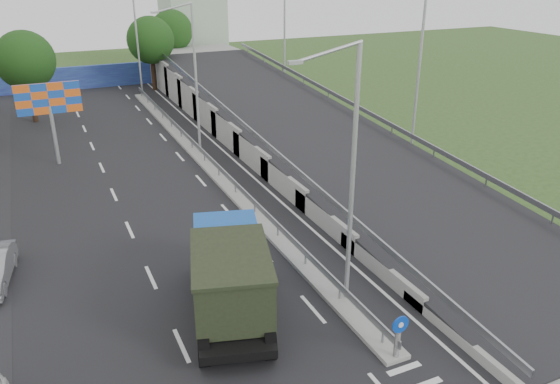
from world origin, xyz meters
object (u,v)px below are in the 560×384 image
sign_bollard (398,336)px  lamp_post_near (349,167)px  church (193,24)px  lamp_post_mid (193,72)px  lamp_post_far (135,37)px  dump_truck (230,274)px  billboard (49,103)px

sign_bollard → lamp_post_near: 6.12m
lamp_post_near → church: (9.89, 54.00, -0.50)m
sign_bollard → lamp_post_mid: size_ratio=0.17×
lamp_post_mid → lamp_post_far: (0.00, 20.00, 0.00)m
lamp_post_near → lamp_post_mid: bearing=90.0°
lamp_post_near → lamp_post_far: (0.00, 40.00, 0.00)m
lamp_post_far → dump_truck: (-4.28, -38.82, -4.07)m
lamp_post_mid → billboard: 9.47m
lamp_post_near → billboard: lamp_post_near is taller
billboard → church: bearing=59.3°
sign_bollard → lamp_post_far: 44.08m
lamp_post_near → church: bearing=79.6°
sign_bollard → church: bearing=80.2°
lamp_post_near → dump_truck: (-4.28, 1.18, -4.07)m
sign_bollard → lamp_post_mid: bearing=89.7°
lamp_post_mid → billboard: lamp_post_mid is taller
lamp_post_near → billboard: bearing=112.5°
lamp_post_mid → dump_truck: 19.73m
lamp_post_mid → lamp_post_near: bearing=-90.0°
lamp_post_mid → lamp_post_far: same height
lamp_post_mid → church: bearing=73.8°
billboard → lamp_post_near: bearing=-67.5°
lamp_post_mid → lamp_post_far: 20.00m
lamp_post_mid → lamp_post_far: bearing=90.0°
lamp_post_near → dump_truck: bearing=164.6°
lamp_post_far → church: bearing=54.8°
lamp_post_far → church: church is taller
billboard → dump_truck: size_ratio=0.73×
lamp_post_mid → lamp_post_far: size_ratio=1.00×
lamp_post_mid → sign_bollard: bearing=-90.3°
church → lamp_post_mid: bearing=-106.2°
billboard → lamp_post_mid: bearing=-12.4°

